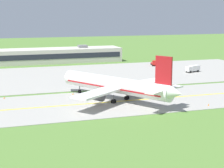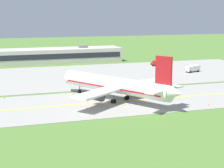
{
  "view_description": "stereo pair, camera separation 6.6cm",
  "coord_description": "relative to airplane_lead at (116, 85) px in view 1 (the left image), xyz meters",
  "views": [
    {
      "loc": [
        -25.32,
        -89.64,
        22.72
      ],
      "look_at": [
        5.22,
        3.56,
        4.0
      ],
      "focal_mm": 61.22,
      "sensor_mm": 36.0,
      "label": 1
    },
    {
      "loc": [
        -25.26,
        -89.66,
        22.72
      ],
      "look_at": [
        5.22,
        3.56,
        4.0
      ],
      "focal_mm": 61.22,
      "sensor_mm": 36.0,
      "label": 2
    }
  ],
  "objects": [
    {
      "name": "traffic_cone_mid_edge",
      "position": [
        19.66,
        -12.32,
        -3.83
      ],
      "size": [
        0.44,
        0.44,
        0.6
      ],
      "primitive_type": "cone",
      "color": "orange",
      "rests_on": "ground"
    },
    {
      "name": "service_truck_fuel",
      "position": [
        42.61,
        35.16,
        -2.6
      ],
      "size": [
        6.34,
        3.72,
        2.6
      ],
      "color": "silver",
      "rests_on": "ground"
    },
    {
      "name": "apron_pad",
      "position": [
        4.53,
        40.87,
        -4.08
      ],
      "size": [
        140.0,
        52.0,
        0.1
      ],
      "primitive_type": "cube",
      "color": "#9E9B93",
      "rests_on": "ground"
    },
    {
      "name": "taxiway_strip",
      "position": [
        -5.47,
        -1.13,
        -4.08
      ],
      "size": [
        240.0,
        28.0,
        0.1
      ],
      "primitive_type": "cube",
      "color": "#9E9B93",
      "rests_on": "ground"
    },
    {
      "name": "traffic_cone_near_edge",
      "position": [
        -27.29,
        11.15,
        -3.83
      ],
      "size": [
        0.44,
        0.44,
        0.6
      ],
      "primitive_type": "cone",
      "color": "orange",
      "rests_on": "ground"
    },
    {
      "name": "ground_plane",
      "position": [
        -5.47,
        -1.13,
        -4.13
      ],
      "size": [
        500.0,
        500.0,
        0.0
      ],
      "primitive_type": "plane",
      "color": "#517A33"
    },
    {
      "name": "airplane_lead",
      "position": [
        0.0,
        0.0,
        0.0
      ],
      "size": [
        29.93,
        35.95,
        12.7
      ],
      "color": "white",
      "rests_on": "ground"
    },
    {
      "name": "taxiway_centreline",
      "position": [
        -5.47,
        -1.13,
        -4.03
      ],
      "size": [
        220.0,
        0.6,
        0.01
      ],
      "primitive_type": "cube",
      "color": "yellow",
      "rests_on": "taxiway_strip"
    },
    {
      "name": "traffic_cone_far_edge",
      "position": [
        -9.02,
        10.31,
        -3.83
      ],
      "size": [
        0.44,
        0.44,
        0.6
      ],
      "primitive_type": "cone",
      "color": "orange",
      "rests_on": "ground"
    },
    {
      "name": "terminal_building",
      "position": [
        -0.36,
        79.61,
        -0.95
      ],
      "size": [
        56.42,
        13.25,
        7.53
      ],
      "color": "beige",
      "rests_on": "ground"
    },
    {
      "name": "service_truck_baggage",
      "position": [
        36.08,
        55.75,
        -2.95
      ],
      "size": [
        3.84,
        6.72,
        2.59
      ],
      "color": "red",
      "rests_on": "ground"
    }
  ]
}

